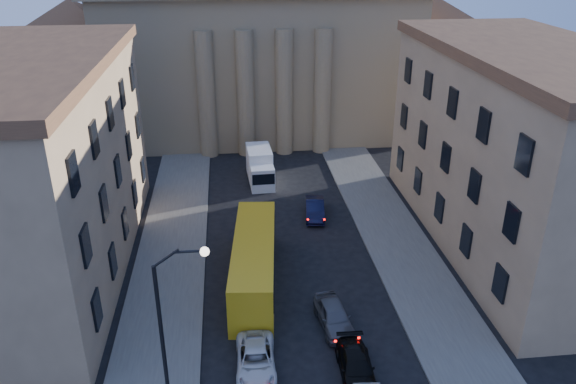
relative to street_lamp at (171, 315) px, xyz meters
name	(u,v)px	position (x,y,z in m)	size (l,w,h in m)	color
sidewalk_left	(166,288)	(-1.53, 10.00, -5.21)	(5.00, 60.00, 0.15)	#53514C
sidewalk_right	(414,273)	(15.47, 10.00, -5.21)	(5.00, 60.00, 0.15)	#53514C
church	(256,22)	(6.97, 47.47, 6.59)	(68.02, 28.76, 36.60)	#837351
building_left	(31,169)	(-10.03, 14.00, 2.14)	(11.60, 26.60, 14.70)	tan
building_right	(521,149)	(23.97, 14.00, 2.14)	(11.60, 26.60, 14.70)	tan
street_lamp	(171,315)	(0.00, 0.00, 0.00)	(2.62, 0.44, 8.83)	black
car_left_mid	(256,360)	(3.97, 1.78, -4.65)	(2.11, 4.58, 1.27)	silver
car_right_mid	(356,366)	(9.24, 0.70, -4.65)	(1.78, 4.37, 1.27)	black
car_right_far	(334,316)	(8.84, 4.98, -4.55)	(1.75, 4.34, 1.48)	#4E4E53
car_right_distant	(315,209)	(9.90, 19.36, -4.58)	(1.50, 4.31, 1.42)	black
city_bus	(254,261)	(4.37, 10.06, -3.52)	(3.75, 11.89, 3.29)	gold
box_truck	(260,167)	(5.88, 27.23, -3.84)	(2.41, 5.65, 3.06)	white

